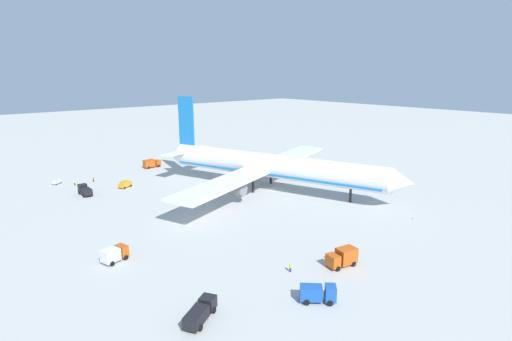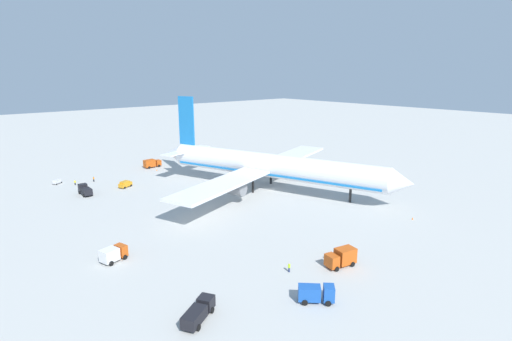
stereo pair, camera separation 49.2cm
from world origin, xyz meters
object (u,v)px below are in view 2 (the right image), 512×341
object	(u,v)px
baggage_cart_0	(57,182)
traffic_cone_1	(157,170)
service_truck_4	(85,190)
service_truck_3	(152,163)
ground_worker_0	(94,179)
traffic_cone_0	(413,218)
ground_worker_2	(289,267)
service_truck_1	(316,293)
service_truck_2	(198,312)
service_truck_5	(113,254)
service_van	(125,184)
airliner	(268,166)
service_truck_0	(342,257)
ground_worker_1	(75,183)

from	to	relation	value
baggage_cart_0	traffic_cone_1	bearing A→B (deg)	81.89
service_truck_4	service_truck_3	bearing A→B (deg)	122.00
traffic_cone_1	baggage_cart_0	bearing A→B (deg)	-98.11
ground_worker_0	baggage_cart_0	bearing A→B (deg)	-116.72
service_truck_4	baggage_cart_0	xyz separation A→B (m)	(-17.61, -2.85, -0.65)
traffic_cone_0	ground_worker_2	bearing A→B (deg)	-91.44
service_truck_3	service_truck_1	bearing A→B (deg)	-12.52
service_truck_1	ground_worker_0	distance (m)	91.93
service_truck_2	service_truck_5	size ratio (longest dim) A/B	1.34
service_truck_5	traffic_cone_1	world-z (taller)	service_truck_5
service_truck_2	traffic_cone_1	distance (m)	92.13
service_truck_5	service_truck_3	bearing A→B (deg)	148.31
service_truck_2	traffic_cone_1	bearing A→B (deg)	156.47
service_truck_1	ground_worker_0	xyz separation A→B (m)	(-91.92, -1.34, -0.68)
service_truck_5	ground_worker_0	bearing A→B (deg)	164.06
service_truck_2	service_van	bearing A→B (deg)	164.60
service_truck_2	traffic_cone_1	size ratio (longest dim) A/B	12.63
ground_worker_2	traffic_cone_0	bearing A→B (deg)	88.56
airliner	service_truck_5	xyz separation A→B (m)	(16.08, -53.39, -5.62)
service_truck_3	service_van	size ratio (longest dim) A/B	1.42
service_truck_1	ground_worker_2	distance (m)	10.02
baggage_cart_0	service_truck_3	bearing A→B (deg)	91.83
baggage_cart_0	traffic_cone_0	distance (m)	104.23
traffic_cone_1	service_truck_5	bearing A→B (deg)	-33.42
service_truck_2	traffic_cone_1	world-z (taller)	service_truck_2
service_truck_0	ground_worker_1	xyz separation A→B (m)	(-86.84, -19.51, -0.90)
service_truck_0	traffic_cone_1	bearing A→B (deg)	174.51
service_truck_5	baggage_cart_0	xyz separation A→B (m)	(-63.35, 7.06, -0.74)
ground_worker_2	service_truck_5	bearing A→B (deg)	-138.04
service_truck_3	service_truck_0	bearing A→B (deg)	-5.73
service_truck_0	ground_worker_0	bearing A→B (deg)	-171.06
ground_worker_1	ground_worker_2	distance (m)	83.01
traffic_cone_1	service_truck_0	bearing A→B (deg)	-5.49
service_truck_1	service_truck_4	world-z (taller)	service_truck_4
service_truck_1	traffic_cone_0	bearing A→B (deg)	100.65
service_truck_1	traffic_cone_1	xyz separation A→B (m)	(-92.25, 20.77, -1.23)
service_truck_1	service_truck_3	distance (m)	100.20
service_truck_0	service_truck_4	distance (m)	77.15
service_truck_0	baggage_cart_0	distance (m)	94.91
service_truck_4	ground_worker_0	xyz separation A→B (m)	(-12.75, 6.79, -0.58)
traffic_cone_1	ground_worker_2	bearing A→B (deg)	-11.68
ground_worker_0	ground_worker_1	distance (m)	5.80
service_truck_4	baggage_cart_0	size ratio (longest dim) A/B	1.82
service_truck_2	ground_worker_0	distance (m)	85.41
service_truck_2	ground_worker_2	size ratio (longest dim) A/B	4.11
airliner	ground_worker_0	world-z (taller)	airliner
service_truck_2	airliner	bearing A→B (deg)	129.09
airliner	traffic_cone_1	world-z (taller)	airliner
service_truck_0	traffic_cone_1	distance (m)	87.87
service_truck_1	service_truck_2	xyz separation A→B (m)	(-7.78, -16.01, -0.23)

